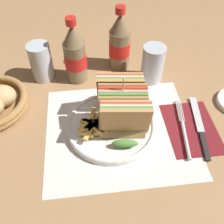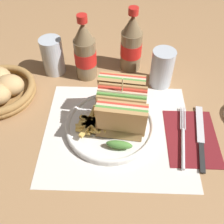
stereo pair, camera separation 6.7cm
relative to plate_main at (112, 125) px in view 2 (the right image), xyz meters
name	(u,v)px [view 2 (the right image)]	position (x,y,z in m)	size (l,w,h in m)	color
ground_plane	(110,123)	(0.00, 0.02, -0.01)	(4.00, 4.00, 0.00)	#9E754C
placemat	(118,131)	(0.02, -0.01, -0.01)	(0.38, 0.33, 0.00)	silver
plate_main	(112,125)	(0.00, 0.00, 0.00)	(0.23, 0.23, 0.02)	white
club_sandwich	(122,108)	(0.02, 0.01, 0.06)	(0.12, 0.19, 0.15)	tan
fries_pile	(93,122)	(-0.05, -0.01, 0.02)	(0.10, 0.10, 0.02)	#E0B756
napkin	(191,137)	(0.20, -0.03, -0.01)	(0.13, 0.18, 0.00)	maroon
fork	(183,142)	(0.18, -0.04, 0.00)	(0.04, 0.19, 0.01)	silver
knife	(201,137)	(0.22, -0.03, 0.00)	(0.04, 0.21, 0.00)	black
coke_bottle_near	(85,52)	(-0.08, 0.21, 0.08)	(0.07, 0.07, 0.20)	#7A6647
coke_bottle_far	(131,44)	(0.05, 0.26, 0.08)	(0.07, 0.07, 0.20)	#7A6647
glass_near	(162,70)	(0.14, 0.18, 0.04)	(0.07, 0.07, 0.11)	silver
glass_far	(53,58)	(-0.19, 0.23, 0.04)	(0.07, 0.07, 0.11)	silver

